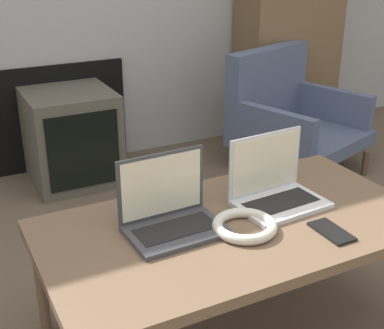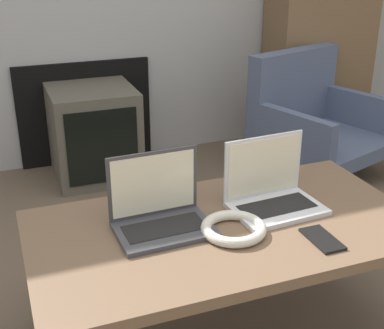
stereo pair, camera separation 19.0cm
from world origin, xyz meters
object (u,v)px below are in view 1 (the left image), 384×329
(phone, at_px, (331,231))
(laptop_left, at_px, (170,212))
(laptop_right, at_px, (275,187))
(tv, at_px, (72,137))
(headphones, at_px, (244,226))
(armchair, at_px, (288,114))

(phone, bearing_deg, laptop_left, 149.41)
(laptop_right, height_order, phone, laptop_right)
(laptop_right, bearing_deg, tv, 99.51)
(headphones, bearing_deg, armchair, 48.54)
(laptop_left, bearing_deg, armchair, 38.82)
(laptop_left, relative_size, armchair, 0.37)
(laptop_left, relative_size, phone, 2.04)
(phone, bearing_deg, tv, 102.46)
(headphones, bearing_deg, laptop_right, 31.52)
(laptop_right, relative_size, armchair, 0.38)
(laptop_right, xyz_separation_m, tv, (-0.33, 1.41, -0.23))
(laptop_right, bearing_deg, headphones, -152.13)
(laptop_left, height_order, tv, laptop_left)
(phone, xyz_separation_m, armchair, (0.82, 1.32, -0.12))
(laptop_left, height_order, phone, laptop_left)
(tv, xyz_separation_m, armchair, (1.19, -0.34, 0.06))
(phone, relative_size, tv, 0.29)
(laptop_left, xyz_separation_m, armchair, (1.25, 1.07, -0.17))
(phone, height_order, tv, tv)
(phone, relative_size, armchair, 0.18)
(laptop_left, bearing_deg, phone, -32.45)
(laptop_right, relative_size, phone, 2.08)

